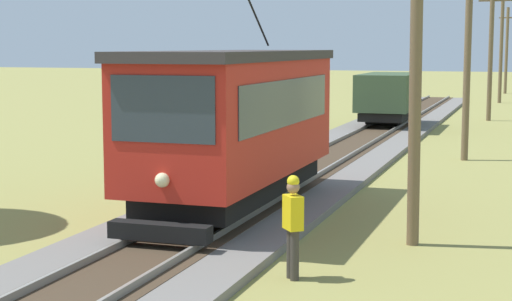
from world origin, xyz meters
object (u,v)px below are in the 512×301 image
(utility_pole_far, at_px, (491,51))
(second_worker, at_px, (293,222))
(utility_pole_mid, at_px, (468,54))
(utility_pole_horizon, at_px, (507,49))
(red_tram, at_px, (236,122))
(freight_car, at_px, (389,96))
(utility_pole_near_tram, at_px, (416,58))
(utility_pole_distant, at_px, (501,44))

(utility_pole_far, relative_size, second_worker, 4.00)
(utility_pole_mid, relative_size, second_worker, 3.99)
(utility_pole_mid, xyz_separation_m, utility_pole_horizon, (0.00, 42.52, -0.02))
(red_tram, distance_m, utility_pole_far, 27.60)
(freight_car, height_order, utility_pole_horizon, utility_pole_horizon)
(utility_pole_mid, relative_size, utility_pole_horizon, 1.00)
(freight_car, xyz_separation_m, utility_pole_near_tram, (4.32, -23.13, 2.14))
(utility_pole_horizon, height_order, second_worker, utility_pole_horizon)
(utility_pole_near_tram, xyz_separation_m, utility_pole_horizon, (0.00, 55.58, -0.06))
(second_worker, bearing_deg, utility_pole_horizon, 49.67)
(red_tram, bearing_deg, second_worker, -60.07)
(freight_car, xyz_separation_m, second_worker, (2.73, -26.07, -0.57))
(utility_pole_mid, height_order, utility_pole_horizon, utility_pole_mid)
(utility_pole_mid, bearing_deg, utility_pole_horizon, 90.00)
(utility_pole_far, bearing_deg, freight_car, -126.31)
(freight_car, distance_m, utility_pole_horizon, 32.81)
(utility_pole_near_tram, distance_m, utility_pole_distant, 43.53)
(red_tram, distance_m, freight_car, 21.34)
(freight_car, bearing_deg, utility_pole_horizon, 82.41)
(utility_pole_far, distance_m, utility_pole_horizon, 26.57)
(utility_pole_far, height_order, second_worker, utility_pole_far)
(utility_pole_near_tram, distance_m, utility_pole_mid, 13.07)
(freight_car, height_order, utility_pole_distant, utility_pole_distant)
(red_tram, height_order, utility_pole_horizon, utility_pole_horizon)
(freight_car, xyz_separation_m, utility_pole_distant, (4.32, 20.39, 2.53))
(freight_car, relative_size, second_worker, 2.91)
(utility_pole_horizon, xyz_separation_m, second_worker, (-1.59, -58.53, -2.66))
(utility_pole_distant, height_order, utility_pole_horizon, utility_pole_distant)
(utility_pole_near_tram, bearing_deg, utility_pole_horizon, 90.00)
(utility_pole_far, bearing_deg, utility_pole_near_tram, -90.00)
(red_tram, height_order, utility_pole_near_tram, utility_pole_near_tram)
(utility_pole_distant, bearing_deg, utility_pole_near_tram, -90.00)
(utility_pole_distant, relative_size, utility_pole_horizon, 1.13)
(utility_pole_near_tram, bearing_deg, utility_pole_distant, 90.00)
(utility_pole_distant, bearing_deg, utility_pole_far, -90.00)
(utility_pole_mid, height_order, utility_pole_far, utility_pole_far)
(utility_pole_horizon, bearing_deg, freight_car, -97.59)
(red_tram, relative_size, utility_pole_distant, 1.07)
(second_worker, bearing_deg, utility_pole_distant, 49.27)
(utility_pole_far, relative_size, utility_pole_horizon, 1.01)
(utility_pole_near_tram, relative_size, utility_pole_mid, 1.01)
(utility_pole_horizon, distance_m, second_worker, 58.61)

